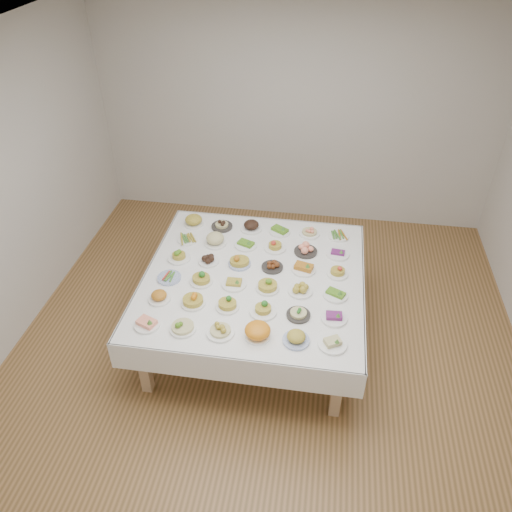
# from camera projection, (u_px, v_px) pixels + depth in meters

# --- Properties ---
(room_envelope) EXTENTS (5.02, 5.02, 2.81)m
(room_envelope) POSITION_uv_depth(u_px,v_px,m) (270.00, 182.00, 3.92)
(room_envelope) COLOR #996C40
(room_envelope) RESTS_ON ground
(display_table) EXTENTS (2.07, 2.07, 0.75)m
(display_table) POSITION_uv_depth(u_px,v_px,m) (254.00, 282.00, 4.73)
(display_table) COLOR white
(display_table) RESTS_ON ground
(dish_0) EXTENTS (0.21, 0.21, 0.10)m
(dish_0) POSITION_uv_depth(u_px,v_px,m) (147.00, 322.00, 4.15)
(dish_0) COLOR white
(dish_0) RESTS_ON display_table
(dish_1) EXTENTS (0.22, 0.22, 0.13)m
(dish_1) POSITION_uv_depth(u_px,v_px,m) (182.00, 324.00, 4.10)
(dish_1) COLOR white
(dish_1) RESTS_ON display_table
(dish_2) EXTENTS (0.23, 0.23, 0.13)m
(dish_2) POSITION_uv_depth(u_px,v_px,m) (220.00, 328.00, 4.06)
(dish_2) COLOR white
(dish_2) RESTS_ON display_table
(dish_3) EXTENTS (0.23, 0.23, 0.14)m
(dish_3) POSITION_uv_depth(u_px,v_px,m) (258.00, 331.00, 4.03)
(dish_3) COLOR white
(dish_3) RESTS_ON display_table
(dish_4) EXTENTS (0.22, 0.22, 0.11)m
(dish_4) POSITION_uv_depth(u_px,v_px,m) (296.00, 337.00, 4.00)
(dish_4) COLOR #4C66B2
(dish_4) RESTS_ON display_table
(dish_5) EXTENTS (0.23, 0.23, 0.10)m
(dish_5) POSITION_uv_depth(u_px,v_px,m) (333.00, 342.00, 3.97)
(dish_5) COLOR white
(dish_5) RESTS_ON display_table
(dish_6) EXTENTS (0.20, 0.20, 0.11)m
(dish_6) POSITION_uv_depth(u_px,v_px,m) (159.00, 296.00, 4.40)
(dish_6) COLOR white
(dish_6) RESTS_ON display_table
(dish_7) EXTENTS (0.22, 0.22, 0.13)m
(dish_7) POSITION_uv_depth(u_px,v_px,m) (193.00, 299.00, 4.35)
(dish_7) COLOR white
(dish_7) RESTS_ON display_table
(dish_8) EXTENTS (0.21, 0.21, 0.14)m
(dish_8) POSITION_uv_depth(u_px,v_px,m) (227.00, 302.00, 4.31)
(dish_8) COLOR white
(dish_8) RESTS_ON display_table
(dish_9) EXTENTS (0.23, 0.23, 0.13)m
(dish_9) POSITION_uv_depth(u_px,v_px,m) (263.00, 307.00, 4.26)
(dish_9) COLOR white
(dish_9) RESTS_ON display_table
(dish_10) EXTENTS (0.20, 0.20, 0.10)m
(dish_10) POSITION_uv_depth(u_px,v_px,m) (299.00, 312.00, 4.24)
(dish_10) COLOR #2C2927
(dish_10) RESTS_ON display_table
(dish_11) EXTENTS (0.22, 0.22, 0.09)m
(dish_11) POSITION_uv_depth(u_px,v_px,m) (334.00, 316.00, 4.21)
(dish_11) COLOR white
(dish_11) RESTS_ON display_table
(dish_12) EXTENTS (0.22, 0.22, 0.05)m
(dish_12) POSITION_uv_depth(u_px,v_px,m) (169.00, 277.00, 4.65)
(dish_12) COLOR #4C66B2
(dish_12) RESTS_ON display_table
(dish_13) EXTENTS (0.23, 0.22, 0.14)m
(dish_13) POSITION_uv_depth(u_px,v_px,m) (201.00, 277.00, 4.58)
(dish_13) COLOR white
(dish_13) RESTS_ON display_table
(dish_14) EXTENTS (0.22, 0.22, 0.10)m
(dish_14) POSITION_uv_depth(u_px,v_px,m) (234.00, 282.00, 4.57)
(dish_14) COLOR white
(dish_14) RESTS_ON display_table
(dish_15) EXTENTS (0.21, 0.21, 0.13)m
(dish_15) POSITION_uv_depth(u_px,v_px,m) (268.00, 284.00, 4.51)
(dish_15) COLOR white
(dish_15) RESTS_ON display_table
(dish_16) EXTENTS (0.22, 0.22, 0.10)m
(dish_16) POSITION_uv_depth(u_px,v_px,m) (300.00, 288.00, 4.49)
(dish_16) COLOR white
(dish_16) RESTS_ON display_table
(dish_17) EXTENTS (0.22, 0.22, 0.10)m
(dish_17) POSITION_uv_depth(u_px,v_px,m) (336.00, 293.00, 4.45)
(dish_17) COLOR white
(dish_17) RESTS_ON display_table
(dish_18) EXTENTS (0.22, 0.22, 0.12)m
(dish_18) POSITION_uv_depth(u_px,v_px,m) (179.00, 255.00, 4.87)
(dish_18) COLOR white
(dish_18) RESTS_ON display_table
(dish_19) EXTENTS (0.20, 0.20, 0.08)m
(dish_19) POSITION_uv_depth(u_px,v_px,m) (209.00, 259.00, 4.84)
(dish_19) COLOR white
(dish_19) RESTS_ON display_table
(dish_20) EXTENTS (0.21, 0.21, 0.13)m
(dish_20) POSITION_uv_depth(u_px,v_px,m) (239.00, 260.00, 4.80)
(dish_20) COLOR #4C66B2
(dish_20) RESTS_ON display_table
(dish_21) EXTENTS (0.20, 0.20, 0.09)m
(dish_21) POSITION_uv_depth(u_px,v_px,m) (272.00, 265.00, 4.77)
(dish_21) COLOR #2C2927
(dish_21) RESTS_ON display_table
(dish_22) EXTENTS (0.23, 0.23, 0.10)m
(dish_22) POSITION_uv_depth(u_px,v_px,m) (304.00, 267.00, 4.74)
(dish_22) COLOR white
(dish_22) RESTS_ON display_table
(dish_23) EXTENTS (0.20, 0.20, 0.11)m
(dish_23) POSITION_uv_depth(u_px,v_px,m) (338.00, 271.00, 4.68)
(dish_23) COLOR white
(dish_23) RESTS_ON display_table
(dish_24) EXTENTS (0.22, 0.20, 0.05)m
(dish_24) POSITION_uv_depth(u_px,v_px,m) (188.00, 239.00, 5.14)
(dish_24) COLOR white
(dish_24) RESTS_ON display_table
(dish_25) EXTENTS (0.24, 0.24, 0.14)m
(dish_25) POSITION_uv_depth(u_px,v_px,m) (215.00, 239.00, 5.07)
(dish_25) COLOR white
(dish_25) RESTS_ON display_table
(dish_26) EXTENTS (0.22, 0.22, 0.10)m
(dish_26) POSITION_uv_depth(u_px,v_px,m) (246.00, 243.00, 5.06)
(dish_26) COLOR white
(dish_26) RESTS_ON display_table
(dish_27) EXTENTS (0.22, 0.22, 0.11)m
(dish_27) POSITION_uv_depth(u_px,v_px,m) (275.00, 245.00, 5.01)
(dish_27) COLOR white
(dish_27) RESTS_ON display_table
(dish_28) EXTENTS (0.23, 0.23, 0.11)m
(dish_28) POSITION_uv_depth(u_px,v_px,m) (306.00, 249.00, 4.96)
(dish_28) COLOR #2C2927
(dish_28) RESTS_ON display_table
(dish_29) EXTENTS (0.22, 0.22, 0.09)m
(dish_29) POSITION_uv_depth(u_px,v_px,m) (338.00, 253.00, 4.94)
(dish_29) COLOR white
(dish_29) RESTS_ON display_table
(dish_30) EXTENTS (0.20, 0.20, 0.12)m
(dish_30) POSITION_uv_depth(u_px,v_px,m) (194.00, 221.00, 5.36)
(dish_30) COLOR white
(dish_30) RESTS_ON display_table
(dish_31) EXTENTS (0.22, 0.22, 0.12)m
(dish_31) POSITION_uv_depth(u_px,v_px,m) (222.00, 223.00, 5.32)
(dish_31) COLOR #2C2927
(dish_31) RESTS_ON display_table
(dish_32) EXTENTS (0.22, 0.22, 0.13)m
(dish_32) POSITION_uv_depth(u_px,v_px,m) (251.00, 225.00, 5.28)
(dish_32) COLOR white
(dish_32) RESTS_ON display_table
(dish_33) EXTENTS (0.22, 0.22, 0.10)m
(dish_33) POSITION_uv_depth(u_px,v_px,m) (280.00, 229.00, 5.25)
(dish_33) COLOR white
(dish_33) RESTS_ON display_table
(dish_34) EXTENTS (0.21, 0.21, 0.11)m
(dish_34) POSITION_uv_depth(u_px,v_px,m) (310.00, 231.00, 5.21)
(dish_34) COLOR white
(dish_34) RESTS_ON display_table
(dish_35) EXTENTS (0.21, 0.21, 0.05)m
(dish_35) POSITION_uv_depth(u_px,v_px,m) (338.00, 235.00, 5.19)
(dish_35) COLOR white
(dish_35) RESTS_ON display_table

